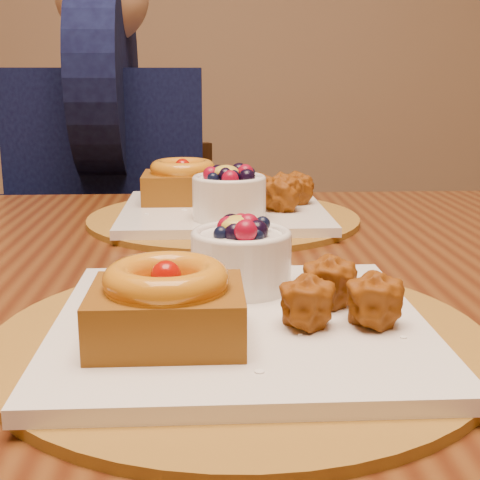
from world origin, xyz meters
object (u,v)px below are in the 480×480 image
object	(u,v)px
dining_table	(230,330)
diner	(109,156)
chair_far	(149,316)
place_setting_near	(236,310)
place_setting_far	(221,203)

from	to	relation	value
dining_table	diner	distance (m)	0.68
chair_far	place_setting_near	bearing A→B (deg)	-103.15
chair_far	diner	bearing A→B (deg)	-166.67
place_setting_near	chair_far	xyz separation A→B (m)	(-0.15, 0.90, -0.33)
place_setting_far	diner	xyz separation A→B (m)	(-0.21, 0.42, 0.02)
place_setting_far	chair_far	size ratio (longest dim) A/B	0.47
place_setting_near	diner	bearing A→B (deg)	104.00
dining_table	chair_far	bearing A→B (deg)	102.46
place_setting_near	diner	world-z (taller)	diner
place_setting_near	diner	distance (m)	0.88
dining_table	place_setting_far	size ratio (longest dim) A/B	4.21
dining_table	place_setting_near	xyz separation A→B (m)	(-0.00, -0.22, 0.10)
dining_table	place_setting_near	world-z (taller)	place_setting_near
dining_table	diner	xyz separation A→B (m)	(-0.21, 0.64, 0.12)
place_setting_near	place_setting_far	bearing A→B (deg)	90.10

